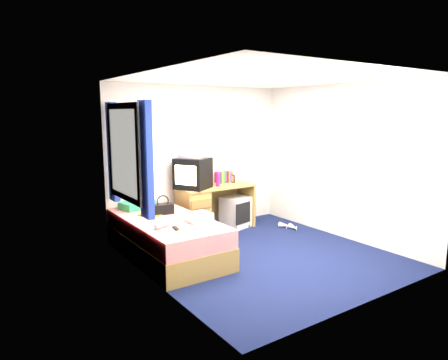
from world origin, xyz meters
TOP-DOWN VIEW (x-y plane):
  - ground at (0.00, 0.00)m, footprint 3.40×3.40m
  - room_shell at (0.00, 0.00)m, footprint 3.40×3.40m
  - bed at (-1.10, 0.70)m, footprint 1.01×2.00m
  - pillow at (-1.20, 1.47)m, footprint 0.54×0.41m
  - desk at (-0.10, 1.44)m, footprint 1.30×0.55m
  - storage_cube at (0.54, 1.36)m, footprint 0.51×0.51m
  - crt_tv at (-0.26, 1.44)m, footprint 0.65×0.66m
  - vcr at (-0.25, 1.44)m, footprint 0.44×0.47m
  - book_row at (0.46, 1.60)m, footprint 0.31×0.13m
  - picture_frame at (0.59, 1.52)m, footprint 0.03×0.12m
  - pink_water_bottle at (0.17, 1.36)m, footprint 0.08×0.08m
  - aerosol_can at (0.06, 1.45)m, footprint 0.07×0.07m
  - handbag at (-1.03, 0.95)m, footprint 0.31×0.20m
  - towel at (-0.80, 0.34)m, footprint 0.34×0.30m
  - magazine at (-1.22, 0.97)m, footprint 0.30×0.34m
  - water_bottle at (-1.35, 0.32)m, footprint 0.21×0.14m
  - colour_swatch_fan at (-1.14, 0.08)m, footprint 0.23×0.14m
  - remote_control at (-1.22, 0.18)m, footprint 0.08×0.17m
  - window_assembly at (-1.55, 0.90)m, footprint 0.11×1.42m
  - white_heels at (1.22, 0.74)m, footprint 0.18×0.40m

SIDE VIEW (x-z plane):
  - ground at x=0.00m, z-range 0.00..0.00m
  - white_heels at x=1.22m, z-range -0.01..0.09m
  - storage_cube at x=0.54m, z-range 0.00..0.53m
  - bed at x=-1.10m, z-range 0.00..0.54m
  - desk at x=-0.10m, z-range 0.03..0.78m
  - colour_swatch_fan at x=-1.14m, z-range 0.54..0.55m
  - magazine at x=-1.22m, z-range 0.54..0.55m
  - remote_control at x=-1.22m, z-range 0.54..0.56m
  - water_bottle at x=-1.35m, z-range 0.54..0.61m
  - pillow at x=-1.20m, z-range 0.54..0.65m
  - towel at x=-0.80m, z-range 0.54..0.65m
  - handbag at x=-1.03m, z-range 0.48..0.75m
  - picture_frame at x=0.59m, z-range 0.75..0.89m
  - aerosol_can at x=0.06m, z-range 0.75..0.94m
  - book_row at x=0.46m, z-range 0.75..0.95m
  - pink_water_bottle at x=0.17m, z-range 0.75..0.97m
  - crt_tv at x=-0.26m, z-range 0.75..1.24m
  - vcr at x=-0.25m, z-range 1.24..1.31m
  - window_assembly at x=-1.55m, z-range 0.72..2.12m
  - room_shell at x=0.00m, z-range -0.25..3.15m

